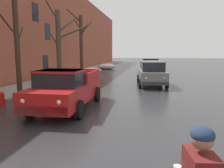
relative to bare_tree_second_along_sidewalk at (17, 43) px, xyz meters
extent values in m
cube|color=gray|center=(-1.31, 7.78, -2.89)|extent=(2.74, 80.00, 0.13)
cube|color=#9E4C38|center=(-3.18, 7.78, 2.45)|extent=(0.60, 80.00, 10.80)
cube|color=black|center=(-2.89, 9.05, -1.55)|extent=(0.08, 1.10, 1.60)
cube|color=black|center=(-2.89, 7.52, 3.03)|extent=(0.08, 1.10, 1.60)
cube|color=black|center=(-2.89, 9.77, 1.55)|extent=(0.08, 1.10, 1.60)
ellipsoid|color=white|center=(0.99, 20.79, -2.53)|extent=(2.56, 1.36, 0.84)
ellipsoid|color=white|center=(0.81, 20.55, -2.69)|extent=(0.64, 0.53, 0.53)
ellipsoid|color=white|center=(0.49, 20.67, -2.74)|extent=(0.52, 0.43, 0.43)
ellipsoid|color=white|center=(0.29, 14.33, -2.62)|extent=(2.54, 0.91, 0.67)
ellipsoid|color=white|center=(1.03, 14.18, -2.69)|extent=(0.62, 0.52, 0.52)
cylinder|color=#382B1E|center=(0.01, 0.00, -0.15)|extent=(0.29, 0.29, 5.60)
cylinder|color=#382B1E|center=(0.00, -0.87, 1.05)|extent=(0.13, 1.78, 1.39)
cylinder|color=#382B1E|center=(-0.28, 0.60, 2.44)|extent=(0.71, 1.32, 1.53)
cylinder|color=#382B1E|center=(-0.10, 0.50, 0.45)|extent=(0.31, 1.09, 1.12)
cylinder|color=#4C3D2D|center=(0.01, 5.64, -0.09)|extent=(0.40, 0.40, 5.73)
cylinder|color=#4C3D2D|center=(0.42, 6.48, 1.74)|extent=(1.01, 1.85, 1.40)
cylinder|color=#4C3D2D|center=(1.12, 6.00, 1.14)|extent=(2.32, 0.89, 1.16)
cylinder|color=#4C3D2D|center=(-0.58, 6.02, 0.61)|extent=(1.33, 0.92, 1.48)
cylinder|color=#4C3D2D|center=(-0.07, 4.85, 2.53)|extent=(0.29, 1.65, 1.32)
cylinder|color=#423323|center=(0.01, 11.52, 0.19)|extent=(0.37, 0.37, 6.28)
cylinder|color=#423323|center=(-0.18, 10.97, 2.33)|extent=(0.51, 1.19, 1.30)
cylinder|color=#423323|center=(-0.66, 11.35, 3.28)|extent=(1.48, 0.49, 1.34)
cylinder|color=#423323|center=(0.44, 11.93, 2.12)|extent=(1.01, 0.98, 1.15)
cylinder|color=#423323|center=(0.50, 11.10, 1.81)|extent=(1.09, 0.97, 1.20)
cube|color=red|center=(3.64, -2.02, -2.21)|extent=(2.08, 5.29, 0.76)
cube|color=black|center=(3.66, -2.75, -1.51)|extent=(1.75, 1.72, 0.64)
cube|color=red|center=(3.66, -2.75, -1.23)|extent=(1.79, 1.78, 0.08)
cube|color=red|center=(4.53, -0.95, -1.61)|extent=(0.17, 2.52, 0.44)
cube|color=red|center=(2.69, -0.99, -1.61)|extent=(0.17, 2.52, 0.44)
cube|color=red|center=(3.57, 0.55, -1.61)|extent=(1.84, 0.15, 0.44)
cube|color=#B7B7BC|center=(3.70, -4.58, -2.41)|extent=(1.85, 0.17, 0.32)
sphere|color=white|center=(4.33, -4.60, -2.09)|extent=(0.16, 0.16, 0.16)
sphere|color=white|center=(3.07, -4.64, -2.09)|extent=(0.16, 0.16, 0.16)
cylinder|color=black|center=(4.67, -3.56, -2.59)|extent=(0.24, 0.73, 0.72)
cylinder|color=black|center=(2.69, -3.62, -2.59)|extent=(0.24, 0.73, 0.72)
cylinder|color=black|center=(4.58, -0.42, -2.59)|extent=(0.24, 0.73, 0.72)
cylinder|color=black|center=(2.61, -0.47, -2.59)|extent=(0.24, 0.73, 0.72)
cube|color=slate|center=(7.34, 5.47, -2.21)|extent=(2.23, 4.66, 0.80)
cube|color=black|center=(7.34, 5.52, -1.47)|extent=(1.85, 3.29, 0.68)
cube|color=slate|center=(7.34, 5.52, -1.16)|extent=(1.89, 3.36, 0.06)
cube|color=#303032|center=(7.56, 3.28, -2.49)|extent=(1.76, 0.29, 0.22)
cube|color=#303032|center=(7.13, 7.67, -2.49)|extent=(1.76, 0.29, 0.22)
cylinder|color=black|center=(8.39, 4.17, -2.61)|extent=(0.25, 0.69, 0.68)
cylinder|color=black|center=(6.56, 3.99, -2.61)|extent=(0.25, 0.69, 0.68)
cylinder|color=black|center=(8.12, 6.95, -2.61)|extent=(0.25, 0.69, 0.68)
cylinder|color=black|center=(6.29, 6.77, -2.61)|extent=(0.25, 0.69, 0.68)
sphere|color=silver|center=(8.14, 3.31, -2.13)|extent=(0.14, 0.14, 0.14)
sphere|color=silver|center=(6.98, 3.19, -2.13)|extent=(0.14, 0.14, 0.14)
cube|color=navy|center=(7.16, 13.41, -2.21)|extent=(2.16, 4.46, 0.80)
cube|color=black|center=(7.16, 13.45, -1.47)|extent=(1.80, 3.15, 0.68)
cube|color=navy|center=(7.16, 13.45, -1.16)|extent=(1.84, 3.21, 0.06)
cube|color=black|center=(7.34, 11.30, -2.49)|extent=(1.77, 0.27, 0.22)
cube|color=black|center=(6.98, 15.51, -2.49)|extent=(1.77, 0.27, 0.22)
cylinder|color=black|center=(8.19, 12.15, -2.61)|extent=(0.24, 0.69, 0.68)
cylinder|color=black|center=(6.36, 11.99, -2.61)|extent=(0.24, 0.69, 0.68)
cylinder|color=black|center=(7.96, 14.82, -2.61)|extent=(0.24, 0.69, 0.68)
cylinder|color=black|center=(6.13, 14.67, -2.61)|extent=(0.24, 0.69, 0.68)
sphere|color=silver|center=(7.92, 11.32, -2.13)|extent=(0.14, 0.14, 0.14)
sphere|color=silver|center=(6.76, 11.22, -2.13)|extent=(0.14, 0.14, 0.14)
sphere|color=#8E664C|center=(7.73, -9.06, -1.31)|extent=(0.22, 0.22, 0.22)
ellipsoid|color=#1E2D4C|center=(7.73, -9.06, -1.27)|extent=(0.23, 0.23, 0.17)
cylinder|color=silver|center=(7.53, -8.93, -1.69)|extent=(0.10, 0.10, 0.02)
cylinder|color=red|center=(0.59, -2.33, -2.68)|extent=(0.22, 0.22, 0.55)
sphere|color=red|center=(0.59, -2.33, -2.35)|extent=(0.21, 0.21, 0.21)
cylinder|color=red|center=(0.75, -2.33, -2.65)|extent=(0.10, 0.09, 0.09)
camera|label=1|loc=(7.22, -11.21, -0.49)|focal=35.44mm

